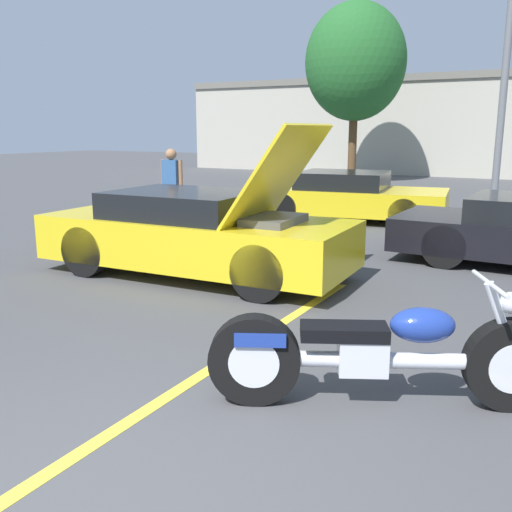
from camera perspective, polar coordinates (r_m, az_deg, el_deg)
name	(u,v)px	position (r m, az deg, el deg)	size (l,w,h in m)	color
parking_stripe_foreground	(235,353)	(5.40, -2.07, -9.66)	(0.12, 5.50, 0.01)	yellow
tree_background	(355,62)	(22.93, 9.91, 18.55)	(3.78, 3.78, 6.69)	brown
motorcycle	(380,354)	(4.40, 12.33, -9.56)	(2.39, 1.30, 0.98)	black
show_car_hood_open	(197,233)	(8.09, -5.93, 2.28)	(4.50, 1.91, 2.11)	yellow
parked_car_left_row	(349,196)	(13.34, 9.24, 5.91)	(4.50, 2.55, 1.09)	yellow
spectator_near_motorcycle	(172,183)	(11.59, -8.40, 7.23)	(0.52, 0.22, 1.67)	gray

